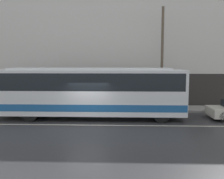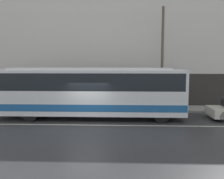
% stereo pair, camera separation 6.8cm
% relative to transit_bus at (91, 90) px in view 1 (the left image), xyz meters
% --- Properties ---
extents(ground_plane, '(60.00, 60.00, 0.00)m').
position_rel_transit_bus_xyz_m(ground_plane, '(0.01, -1.91, -1.90)').
color(ground_plane, '#2D2D30').
extents(sidewalk, '(60.00, 2.29, 0.16)m').
position_rel_transit_bus_xyz_m(sidewalk, '(0.01, 3.23, -1.82)').
color(sidewalk, gray).
rests_on(sidewalk, ground_plane).
extents(building_facade, '(60.00, 0.35, 13.08)m').
position_rel_transit_bus_xyz_m(building_facade, '(0.01, 4.52, 4.43)').
color(building_facade, silver).
rests_on(building_facade, ground_plane).
extents(lane_stripe, '(54.00, 0.14, 0.01)m').
position_rel_transit_bus_xyz_m(lane_stripe, '(0.01, -1.91, -1.90)').
color(lane_stripe, beige).
rests_on(lane_stripe, ground_plane).
extents(transit_bus, '(12.33, 2.54, 3.38)m').
position_rel_transit_bus_xyz_m(transit_bus, '(0.00, 0.00, 0.00)').
color(transit_bus, white).
rests_on(transit_bus, ground_plane).
extents(utility_pole_near, '(0.20, 0.20, 7.76)m').
position_rel_transit_bus_xyz_m(utility_pole_near, '(5.16, 2.86, 2.13)').
color(utility_pole_near, brown).
rests_on(utility_pole_near, sidewalk).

